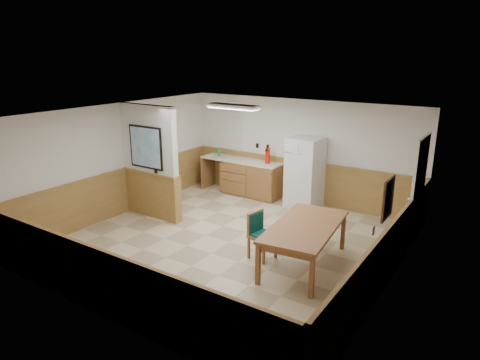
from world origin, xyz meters
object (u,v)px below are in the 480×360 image
Objects in this scene: fire_extinguisher at (268,155)px; dining_table at (305,230)px; dining_bench at (373,266)px; soap_bottle at (219,152)px; refrigerator at (305,173)px; dining_chair at (259,231)px.

dining_table is at bearing -50.12° from fire_extinguisher.
dining_bench is 5.75m from soap_bottle.
dining_table is 8.86× the size of soap_bottle.
soap_bottle is (-1.47, -0.04, -0.09)m from fire_extinguisher.
dining_table is 1.24m from dining_bench.
refrigerator is 7.06× the size of soap_bottle.
dining_chair is at bearing -176.06° from dining_table.
fire_extinguisher is at bearing 123.60° from dining_table.
soap_bottle is at bearing -178.86° from fire_extinguisher.
dining_bench is 4.57m from fire_extinguisher.
refrigerator is at bearing -4.62° from fire_extinguisher.
dining_chair is 4.19m from soap_bottle.
dining_chair is at bearing -44.02° from soap_bottle.
dining_chair is at bearing -172.79° from dining_bench.
dining_table is 4.41× the size of fire_extinguisher.
dining_chair is (-2.01, -0.14, 0.16)m from dining_bench.
fire_extinguisher is (-1.52, 2.92, 0.61)m from dining_chair.
dining_chair reaches higher than dining_bench.
fire_extinguisher reaches higher than soap_bottle.
soap_bottle is (-2.99, 2.89, 0.52)m from dining_chair.
refrigerator reaches higher than dining_bench.
refrigerator is at bearing 108.86° from dining_table.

